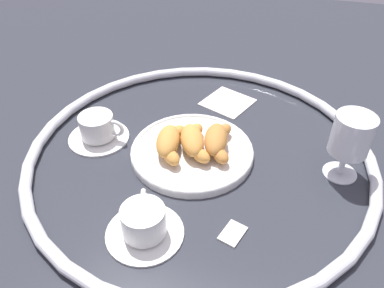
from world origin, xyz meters
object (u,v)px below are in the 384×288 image
croissant_extra (217,140)px  croissant_small (194,141)px  coffee_cup_near (144,224)px  croissant_large (170,142)px  coffee_cup_far (97,130)px  folded_napkin (228,102)px  sugar_packet (233,233)px  pastry_plate (192,151)px  juice_glass_left (351,138)px

croissant_extra → croissant_small: bearing=-72.6°
croissant_extra → coffee_cup_near: size_ratio=1.00×
croissant_large → croissant_extra: bearing=108.3°
coffee_cup_far → folded_napkin: 0.34m
sugar_packet → croissant_large: bearing=-117.0°
croissant_large → folded_napkin: croissant_large is taller
croissant_small → sugar_packet: bearing=32.8°
coffee_cup_far → croissant_extra: bearing=93.9°
coffee_cup_near → coffee_cup_far: (-0.22, -0.19, 0.00)m
sugar_packet → folded_napkin: sugar_packet is taller
croissant_large → croissant_small: (-0.02, 0.05, 0.00)m
coffee_cup_near → croissant_small: bearing=173.2°
pastry_plate → coffee_cup_far: coffee_cup_far is taller
croissant_large → folded_napkin: (-0.24, 0.08, -0.04)m
croissant_small → sugar_packet: 0.22m
pastry_plate → folded_napkin: pastry_plate is taller
pastry_plate → folded_napkin: 0.22m
croissant_extra → pastry_plate: bearing=-72.3°
sugar_packet → juice_glass_left: bearing=157.2°
juice_glass_left → croissant_small: bearing=-86.0°
pastry_plate → coffee_cup_near: coffee_cup_near is taller
croissant_small → croissant_extra: (-0.01, 0.05, 0.00)m
juice_glass_left → folded_napkin: size_ratio=1.27×
coffee_cup_far → folded_napkin: (-0.22, 0.25, -0.02)m
croissant_large → coffee_cup_far: (-0.01, -0.17, -0.01)m
juice_glass_left → coffee_cup_near: bearing=-53.2°
croissant_extra → juice_glass_left: size_ratio=0.97×
pastry_plate → croissant_large: croissant_large is taller
coffee_cup_near → juice_glass_left: juice_glass_left is taller
croissant_small → coffee_cup_far: same height
pastry_plate → coffee_cup_far: 0.22m
croissant_small → folded_napkin: size_ratio=1.15×
pastry_plate → juice_glass_left: 0.32m
croissant_extra → sugar_packet: bearing=19.8°
croissant_extra → folded_napkin: 0.21m
pastry_plate → sugar_packet: 0.22m
pastry_plate → folded_napkin: bearing=171.2°
coffee_cup_far → folded_napkin: bearing=131.7°
croissant_extra → coffee_cup_near: 0.25m
juice_glass_left → sugar_packet: (0.21, -0.18, -0.09)m
coffee_cup_near → folded_napkin: size_ratio=1.24×
pastry_plate → croissant_large: (0.02, -0.04, 0.03)m
pastry_plate → croissant_large: size_ratio=1.94×
coffee_cup_far → sugar_packet: coffee_cup_far is taller
juice_glass_left → folded_napkin: bearing=-126.4°
coffee_cup_near → coffee_cup_far: same height
croissant_small → sugar_packet: size_ratio=2.53×
coffee_cup_near → sugar_packet: 0.15m
croissant_small → coffee_cup_far: (0.00, -0.22, -0.01)m
croissant_large → sugar_packet: bearing=44.5°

